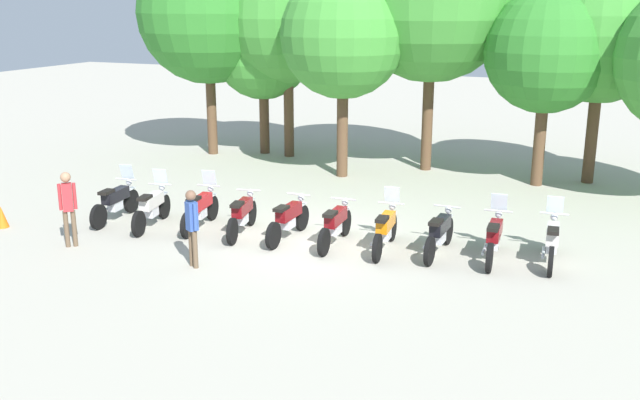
# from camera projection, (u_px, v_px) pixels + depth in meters

# --- Properties ---
(ground_plane) EXTENTS (80.00, 80.00, 0.00)m
(ground_plane) POSITION_uv_depth(u_px,v_px,m) (312.00, 241.00, 17.09)
(ground_plane) COLOR #ADA899
(motorcycle_0) EXTENTS (0.62, 2.19, 1.37)m
(motorcycle_0) POSITION_uv_depth(u_px,v_px,m) (116.00, 201.00, 18.64)
(motorcycle_0) COLOR black
(motorcycle_0) RESTS_ON ground_plane
(motorcycle_1) EXTENTS (0.70, 2.17, 1.37)m
(motorcycle_1) POSITION_uv_depth(u_px,v_px,m) (152.00, 207.00, 18.11)
(motorcycle_1) COLOR black
(motorcycle_1) RESTS_ON ground_plane
(motorcycle_2) EXTENTS (0.62, 2.18, 1.37)m
(motorcycle_2) POSITION_uv_depth(u_px,v_px,m) (200.00, 208.00, 17.99)
(motorcycle_2) COLOR black
(motorcycle_2) RESTS_ON ground_plane
(motorcycle_3) EXTENTS (0.69, 2.17, 0.99)m
(motorcycle_3) POSITION_uv_depth(u_px,v_px,m) (242.00, 214.00, 17.52)
(motorcycle_3) COLOR black
(motorcycle_3) RESTS_ON ground_plane
(motorcycle_4) EXTENTS (0.62, 2.19, 0.99)m
(motorcycle_4) POSITION_uv_depth(u_px,v_px,m) (289.00, 219.00, 17.16)
(motorcycle_4) COLOR black
(motorcycle_4) RESTS_ON ground_plane
(motorcycle_5) EXTENTS (0.62, 2.19, 0.99)m
(motorcycle_5) POSITION_uv_depth(u_px,v_px,m) (335.00, 224.00, 16.75)
(motorcycle_5) COLOR black
(motorcycle_5) RESTS_ON ground_plane
(motorcycle_6) EXTENTS (0.62, 2.19, 1.37)m
(motorcycle_6) POSITION_uv_depth(u_px,v_px,m) (385.00, 229.00, 16.37)
(motorcycle_6) COLOR black
(motorcycle_6) RESTS_ON ground_plane
(motorcycle_7) EXTENTS (0.62, 2.19, 0.99)m
(motorcycle_7) POSITION_uv_depth(u_px,v_px,m) (440.00, 233.00, 16.13)
(motorcycle_7) COLOR black
(motorcycle_7) RESTS_ON ground_plane
(motorcycle_8) EXTENTS (0.62, 2.19, 1.37)m
(motorcycle_8) POSITION_uv_depth(u_px,v_px,m) (494.00, 237.00, 15.77)
(motorcycle_8) COLOR black
(motorcycle_8) RESTS_ON ground_plane
(motorcycle_9) EXTENTS (0.62, 2.19, 1.37)m
(motorcycle_9) POSITION_uv_depth(u_px,v_px,m) (552.00, 240.00, 15.56)
(motorcycle_9) COLOR black
(motorcycle_9) RESTS_ON ground_plane
(person_0) EXTENTS (0.36, 0.33, 1.79)m
(person_0) POSITION_uv_depth(u_px,v_px,m) (68.00, 203.00, 16.47)
(person_0) COLOR brown
(person_0) RESTS_ON ground_plane
(person_1) EXTENTS (0.39, 0.31, 1.71)m
(person_1) POSITION_uv_depth(u_px,v_px,m) (192.00, 222.00, 15.20)
(person_1) COLOR brown
(person_1) RESTS_ON ground_plane
(tree_0) EXTENTS (5.05, 5.05, 7.66)m
(tree_0) POSITION_uv_depth(u_px,v_px,m) (208.00, 13.00, 25.56)
(tree_0) COLOR brown
(tree_0) RESTS_ON ground_plane
(tree_1) EXTENTS (3.62, 3.62, 5.65)m
(tree_1) POSITION_uv_depth(u_px,v_px,m) (263.00, 50.00, 26.03)
(tree_1) COLOR brown
(tree_1) RESTS_ON ground_plane
(tree_2) EXTENTS (4.59, 4.59, 7.27)m
(tree_2) POSITION_uv_depth(u_px,v_px,m) (288.00, 18.00, 25.17)
(tree_2) COLOR brown
(tree_2) RESTS_ON ground_plane
(tree_3) EXTENTS (3.96, 3.96, 6.49)m
(tree_3) POSITION_uv_depth(u_px,v_px,m) (343.00, 36.00, 22.28)
(tree_3) COLOR brown
(tree_3) RESTS_ON ground_plane
(tree_5) EXTENTS (3.73, 3.73, 5.98)m
(tree_5) POSITION_uv_depth(u_px,v_px,m) (547.00, 51.00, 21.26)
(tree_5) COLOR brown
(tree_5) RESTS_ON ground_plane
(tree_6) EXTENTS (4.16, 4.16, 6.68)m
(tree_6) POSITION_uv_depth(u_px,v_px,m) (602.00, 34.00, 21.43)
(tree_6) COLOR brown
(tree_6) RESTS_ON ground_plane
(traffic_cone) EXTENTS (0.32, 0.32, 0.55)m
(traffic_cone) POSITION_uv_depth(u_px,v_px,m) (2.00, 217.00, 18.10)
(traffic_cone) COLOR orange
(traffic_cone) RESTS_ON ground_plane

